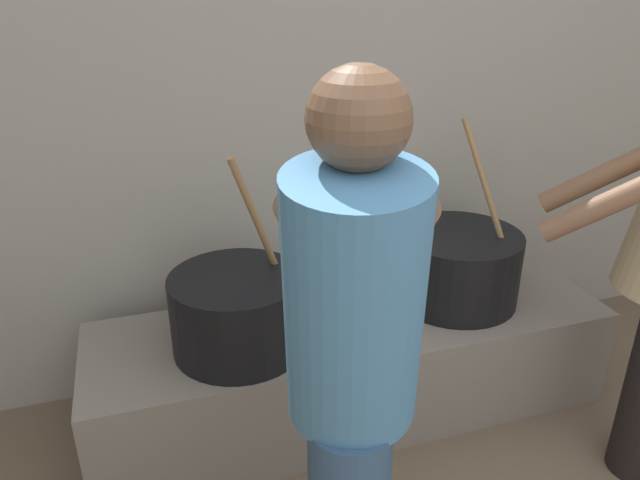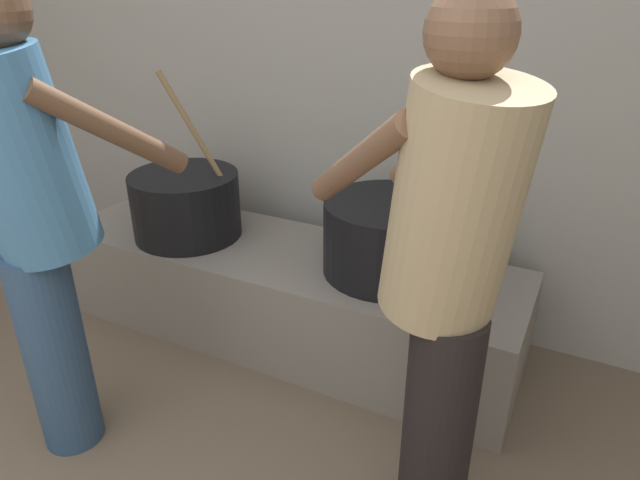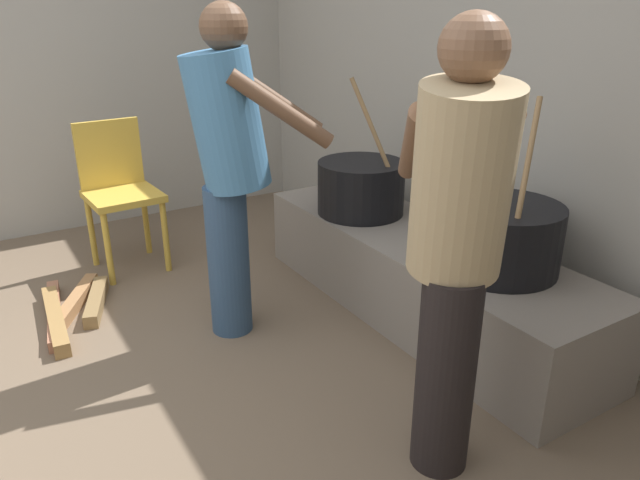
% 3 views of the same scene
% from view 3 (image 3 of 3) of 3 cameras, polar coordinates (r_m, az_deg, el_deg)
% --- Properties ---
extents(block_enclosure_rear, '(5.12, 0.20, 2.31)m').
position_cam_3_polar(block_enclosure_rear, '(3.17, 18.99, 14.03)').
color(block_enclosure_rear, '#9E998E').
rests_on(block_enclosure_rear, ground_plane).
extents(hearth_ledge, '(2.07, 0.60, 0.43)m').
position_cam_3_polar(hearth_ledge, '(3.12, 9.49, -3.34)').
color(hearth_ledge, slate).
rests_on(hearth_ledge, ground_plane).
extents(cooking_pot_main, '(0.48, 0.48, 0.74)m').
position_cam_3_polar(cooking_pot_main, '(3.30, 3.95, 5.07)').
color(cooking_pot_main, black).
rests_on(cooking_pot_main, hearth_ledge).
extents(cooking_pot_secondary, '(0.52, 0.52, 0.75)m').
position_cam_3_polar(cooking_pot_secondary, '(2.70, 16.93, 0.29)').
color(cooking_pot_secondary, black).
rests_on(cooking_pot_secondary, hearth_ledge).
extents(cook_in_blue_shirt, '(0.53, 0.72, 1.53)m').
position_cam_3_polar(cook_in_blue_shirt, '(2.73, -8.66, 7.76)').
color(cook_in_blue_shirt, navy).
rests_on(cook_in_blue_shirt, ground_plane).
extents(cook_in_tan_shirt, '(0.70, 0.64, 1.51)m').
position_cam_3_polar(cook_in_tan_shirt, '(1.89, 12.99, 0.57)').
color(cook_in_tan_shirt, black).
rests_on(cook_in_tan_shirt, ground_plane).
extents(chair_yellow, '(0.42, 0.42, 0.88)m').
position_cam_3_polar(chair_yellow, '(3.75, -18.69, 4.73)').
color(chair_yellow, gold).
rests_on(chair_yellow, ground_plane).
extents(firewood_pile, '(0.78, 0.41, 0.07)m').
position_cam_3_polar(firewood_pile, '(3.38, -22.91, -6.20)').
color(firewood_pile, olive).
rests_on(firewood_pile, ground_plane).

